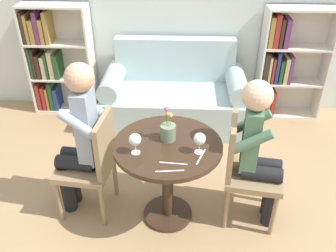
{
  "coord_description": "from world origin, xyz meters",
  "views": [
    {
      "loc": [
        0.11,
        -2.11,
        2.22
      ],
      "look_at": [
        0.0,
        0.05,
        0.85
      ],
      "focal_mm": 38.0,
      "sensor_mm": 36.0,
      "label": 1
    }
  ],
  "objects_px": {
    "bookshelf_right": "(283,64)",
    "person_left": "(79,138)",
    "chair_right": "(245,166)",
    "wine_glass_left": "(135,140)",
    "bookshelf_left": "(54,60)",
    "flower_vase": "(169,131)",
    "couch": "(174,98)",
    "wine_glass_right": "(200,139)",
    "person_right": "(260,150)",
    "chair_left": "(93,161)"
  },
  "relations": [
    {
      "from": "bookshelf_right",
      "to": "person_right",
      "type": "xyz_separation_m",
      "value": [
        -0.57,
        -1.74,
        0.03
      ]
    },
    {
      "from": "wine_glass_right",
      "to": "flower_vase",
      "type": "relative_size",
      "value": 0.58
    },
    {
      "from": "person_right",
      "to": "flower_vase",
      "type": "distance_m",
      "value": 0.69
    },
    {
      "from": "bookshelf_left",
      "to": "chair_left",
      "type": "relative_size",
      "value": 1.43
    },
    {
      "from": "bookshelf_right",
      "to": "chair_left",
      "type": "bearing_deg",
      "value": -137.02
    },
    {
      "from": "couch",
      "to": "chair_left",
      "type": "xyz_separation_m",
      "value": [
        -0.59,
        -1.44,
        0.18
      ]
    },
    {
      "from": "bookshelf_left",
      "to": "person_left",
      "type": "xyz_separation_m",
      "value": [
        0.76,
        -1.69,
        0.07
      ]
    },
    {
      "from": "chair_left",
      "to": "bookshelf_right",
      "type": "bearing_deg",
      "value": 139.08
    },
    {
      "from": "person_left",
      "to": "wine_glass_right",
      "type": "bearing_deg",
      "value": 85.33
    },
    {
      "from": "wine_glass_right",
      "to": "person_left",
      "type": "bearing_deg",
      "value": 169.23
    },
    {
      "from": "wine_glass_left",
      "to": "chair_right",
      "type": "bearing_deg",
      "value": 12.2
    },
    {
      "from": "person_left",
      "to": "person_right",
      "type": "relative_size",
      "value": 1.07
    },
    {
      "from": "wine_glass_right",
      "to": "bookshelf_left",
      "type": "bearing_deg",
      "value": 131.7
    },
    {
      "from": "bookshelf_right",
      "to": "chair_left",
      "type": "xyz_separation_m",
      "value": [
        -1.83,
        -1.71,
        -0.14
      ]
    },
    {
      "from": "person_left",
      "to": "wine_glass_right",
      "type": "distance_m",
      "value": 0.93
    },
    {
      "from": "wine_glass_left",
      "to": "flower_vase",
      "type": "height_order",
      "value": "flower_vase"
    },
    {
      "from": "person_left",
      "to": "flower_vase",
      "type": "bearing_deg",
      "value": 94.67
    },
    {
      "from": "couch",
      "to": "flower_vase",
      "type": "distance_m",
      "value": 1.53
    },
    {
      "from": "couch",
      "to": "chair_right",
      "type": "height_order",
      "value": "couch"
    },
    {
      "from": "person_left",
      "to": "bookshelf_right",
      "type": "bearing_deg",
      "value": 137.54
    },
    {
      "from": "chair_right",
      "to": "person_left",
      "type": "distance_m",
      "value": 1.28
    },
    {
      "from": "chair_right",
      "to": "wine_glass_left",
      "type": "xyz_separation_m",
      "value": [
        -0.81,
        -0.17,
        0.34
      ]
    },
    {
      "from": "couch",
      "to": "person_left",
      "type": "relative_size",
      "value": 1.21
    },
    {
      "from": "wine_glass_right",
      "to": "flower_vase",
      "type": "height_order",
      "value": "flower_vase"
    },
    {
      "from": "person_right",
      "to": "wine_glass_left",
      "type": "bearing_deg",
      "value": 108.25
    },
    {
      "from": "bookshelf_right",
      "to": "chair_left",
      "type": "relative_size",
      "value": 1.43
    },
    {
      "from": "bookshelf_left",
      "to": "person_left",
      "type": "distance_m",
      "value": 1.85
    },
    {
      "from": "person_right",
      "to": "chair_right",
      "type": "bearing_deg",
      "value": 84.2
    },
    {
      "from": "bookshelf_right",
      "to": "person_left",
      "type": "bearing_deg",
      "value": -138.56
    },
    {
      "from": "person_right",
      "to": "chair_left",
      "type": "bearing_deg",
      "value": 97.26
    },
    {
      "from": "chair_left",
      "to": "chair_right",
      "type": "relative_size",
      "value": 1.0
    },
    {
      "from": "bookshelf_left",
      "to": "flower_vase",
      "type": "bearing_deg",
      "value": -49.9
    },
    {
      "from": "couch",
      "to": "person_right",
      "type": "xyz_separation_m",
      "value": [
        0.68,
        -1.47,
        0.35
      ]
    },
    {
      "from": "bookshelf_left",
      "to": "couch",
      "type": "bearing_deg",
      "value": -10.4
    },
    {
      "from": "bookshelf_left",
      "to": "bookshelf_right",
      "type": "relative_size",
      "value": 1.0
    },
    {
      "from": "chair_right",
      "to": "bookshelf_right",
      "type": "bearing_deg",
      "value": -12.24
    },
    {
      "from": "wine_glass_right",
      "to": "chair_left",
      "type": "bearing_deg",
      "value": 169.19
    },
    {
      "from": "bookshelf_left",
      "to": "flower_vase",
      "type": "relative_size",
      "value": 4.7
    },
    {
      "from": "bookshelf_left",
      "to": "chair_right",
      "type": "height_order",
      "value": "bookshelf_left"
    },
    {
      "from": "chair_left",
      "to": "couch",
      "type": "bearing_deg",
      "value": 163.83
    },
    {
      "from": "bookshelf_left",
      "to": "wine_glass_left",
      "type": "distance_m",
      "value": 2.25
    },
    {
      "from": "chair_right",
      "to": "wine_glass_right",
      "type": "xyz_separation_m",
      "value": [
        -0.37,
        -0.15,
        0.34
      ]
    },
    {
      "from": "chair_right",
      "to": "person_right",
      "type": "distance_m",
      "value": 0.19
    },
    {
      "from": "person_left",
      "to": "wine_glass_left",
      "type": "height_order",
      "value": "person_left"
    },
    {
      "from": "chair_left",
      "to": "person_left",
      "type": "relative_size",
      "value": 0.69
    },
    {
      "from": "couch",
      "to": "wine_glass_left",
      "type": "bearing_deg",
      "value": -97.63
    },
    {
      "from": "chair_right",
      "to": "flower_vase",
      "type": "xyz_separation_m",
      "value": [
        -0.59,
        0.01,
        0.31
      ]
    },
    {
      "from": "couch",
      "to": "person_left",
      "type": "height_order",
      "value": "person_left"
    },
    {
      "from": "flower_vase",
      "to": "wine_glass_right",
      "type": "bearing_deg",
      "value": -34.92
    },
    {
      "from": "chair_right",
      "to": "wine_glass_right",
      "type": "bearing_deg",
      "value": 120.66
    }
  ]
}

